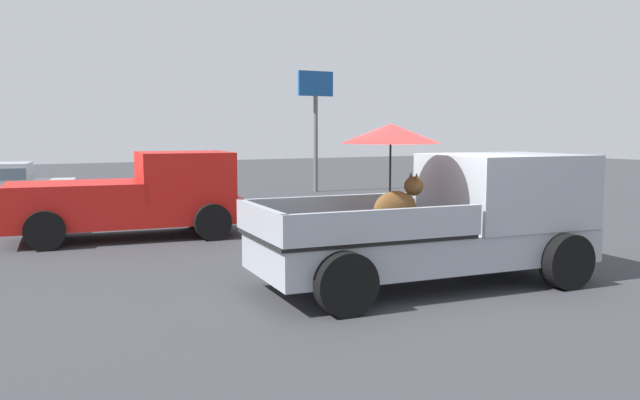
# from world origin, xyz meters

# --- Properties ---
(ground_plane) EXTENTS (80.00, 80.00, 0.00)m
(ground_plane) POSITION_xyz_m (0.00, 0.00, 0.00)
(ground_plane) COLOR #38383D
(pickup_truck_main) EXTENTS (5.20, 2.62, 2.36)m
(pickup_truck_main) POSITION_xyz_m (0.45, -0.03, 0.99)
(pickup_truck_main) COLOR black
(pickup_truck_main) RESTS_ON ground
(pickup_truck_red) EXTENTS (4.98, 2.62, 1.80)m
(pickup_truck_red) POSITION_xyz_m (-2.69, 6.37, 0.87)
(pickup_truck_red) COLOR black
(pickup_truck_red) RESTS_ON ground
(motel_sign) EXTENTS (1.40, 0.16, 4.42)m
(motel_sign) POSITION_xyz_m (5.53, 13.80, 3.14)
(motel_sign) COLOR #59595B
(motel_sign) RESTS_ON ground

